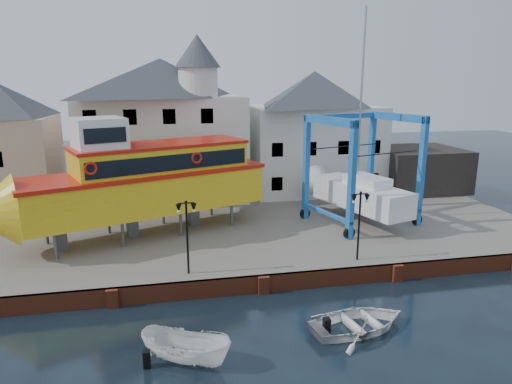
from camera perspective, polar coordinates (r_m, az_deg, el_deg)
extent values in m
plane|color=black|center=(25.83, 0.93, -12.49)|extent=(140.00, 140.00, 0.00)
cube|color=slate|center=(35.69, -2.86, -4.01)|extent=(44.00, 22.00, 1.00)
cube|color=brown|center=(25.71, 0.88, -11.38)|extent=(44.00, 0.25, 1.00)
cube|color=brown|center=(25.25, -17.52, -12.57)|extent=(0.60, 0.36, 1.00)
cube|color=brown|center=(25.56, 0.96, -11.54)|extent=(0.60, 0.36, 1.00)
cube|color=brown|center=(28.24, 17.26, -9.64)|extent=(0.60, 0.36, 1.00)
cube|color=tan|center=(43.14, -28.89, 3.22)|extent=(8.00, 7.00, 7.50)
cube|color=black|center=(40.17, -29.26, -0.66)|extent=(1.00, 0.08, 1.20)
cube|color=silver|center=(41.51, -11.39, 5.38)|extent=(14.00, 8.00, 9.00)
pyramid|color=#3A3E44|center=(41.07, -11.81, 13.82)|extent=(14.00, 8.00, 3.20)
cube|color=black|center=(38.56, -19.34, -0.19)|extent=(1.00, 0.08, 1.20)
cube|color=black|center=(38.25, -14.89, 0.03)|extent=(1.00, 0.08, 1.20)
cube|color=black|center=(38.17, -10.40, 0.24)|extent=(1.00, 0.08, 1.20)
cube|color=black|center=(38.33, -5.91, 0.46)|extent=(1.00, 0.08, 1.20)
cube|color=black|center=(37.98, -19.70, 4.21)|extent=(1.00, 0.08, 1.20)
cube|color=black|center=(37.67, -15.17, 4.46)|extent=(1.00, 0.08, 1.20)
cube|color=black|center=(37.59, -10.60, 4.69)|extent=(1.00, 0.08, 1.20)
cube|color=black|center=(37.74, -6.03, 4.89)|extent=(1.00, 0.08, 1.20)
cube|color=black|center=(37.63, -20.08, 8.71)|extent=(1.00, 0.08, 1.20)
cube|color=black|center=(37.31, -15.47, 9.01)|extent=(1.00, 0.08, 1.20)
cube|color=black|center=(37.23, -10.80, 9.25)|extent=(1.00, 0.08, 1.20)
cube|color=black|center=(37.39, -6.14, 9.43)|extent=(1.00, 0.08, 1.20)
cylinder|color=silver|center=(38.79, -7.23, 13.41)|extent=(3.20, 3.20, 2.40)
cone|color=#3A3E44|center=(38.85, -7.35, 17.10)|extent=(3.80, 3.80, 2.60)
cube|color=silver|center=(44.35, 7.10, 5.43)|extent=(12.00, 8.00, 8.00)
pyramid|color=#3A3E44|center=(43.88, 7.32, 12.68)|extent=(12.00, 8.00, 3.20)
cube|color=black|center=(39.80, 2.64, 1.03)|extent=(1.00, 0.08, 1.20)
cube|color=black|center=(40.63, 6.75, 1.21)|extent=(1.00, 0.08, 1.20)
cube|color=black|center=(41.65, 10.68, 1.38)|extent=(1.00, 0.08, 1.20)
cube|color=black|center=(42.85, 14.40, 1.53)|extent=(1.00, 0.08, 1.20)
cube|color=black|center=(39.24, 2.69, 5.30)|extent=(1.00, 0.08, 1.20)
cube|color=black|center=(40.07, 6.87, 5.39)|extent=(1.00, 0.08, 1.20)
cube|color=black|center=(41.11, 10.86, 5.46)|extent=(1.00, 0.08, 1.20)
cube|color=black|center=(42.33, 14.65, 5.50)|extent=(1.00, 0.08, 1.20)
cube|color=black|center=(47.06, 19.45, 2.75)|extent=(8.00, 7.00, 4.00)
cylinder|color=black|center=(25.27, -8.57, -5.87)|extent=(0.12, 0.12, 4.00)
cube|color=black|center=(24.66, -8.75, -1.38)|extent=(0.90, 0.06, 0.06)
sphere|color=black|center=(24.64, -8.75, -1.22)|extent=(0.16, 0.16, 0.16)
cone|color=black|center=(24.72, -9.65, -2.03)|extent=(0.32, 0.32, 0.45)
sphere|color=white|center=(24.77, -9.63, -2.43)|extent=(0.18, 0.18, 0.18)
cone|color=black|center=(24.75, -7.80, -1.94)|extent=(0.32, 0.32, 0.45)
sphere|color=white|center=(24.80, -7.78, -2.34)|extent=(0.18, 0.18, 0.18)
cylinder|color=black|center=(27.54, 12.73, -4.38)|extent=(0.12, 0.12, 4.00)
cube|color=black|center=(26.98, 12.96, -0.24)|extent=(0.90, 0.06, 0.06)
sphere|color=black|center=(26.96, 12.97, -0.10)|extent=(0.16, 0.16, 0.16)
cone|color=black|center=(26.88, 12.16, -0.84)|extent=(0.32, 0.32, 0.45)
sphere|color=white|center=(26.93, 12.14, -1.21)|extent=(0.18, 0.18, 0.18)
cone|color=black|center=(27.21, 13.70, -0.75)|extent=(0.32, 0.32, 0.45)
sphere|color=white|center=(27.26, 13.68, -1.12)|extent=(0.18, 0.18, 0.18)
cylinder|color=#59595E|center=(29.68, -23.77, -6.24)|extent=(0.26, 0.26, 1.72)
cylinder|color=#59595E|center=(32.71, -24.71, -4.51)|extent=(0.26, 0.26, 1.72)
cylinder|color=#59595E|center=(30.46, -16.32, -5.08)|extent=(0.26, 0.26, 1.72)
cylinder|color=#59595E|center=(33.41, -17.93, -3.52)|extent=(0.26, 0.26, 1.72)
cylinder|color=#59595E|center=(31.72, -9.38, -3.93)|extent=(0.26, 0.26, 1.72)
cylinder|color=#59595E|center=(34.57, -11.52, -2.53)|extent=(0.26, 0.26, 1.72)
cylinder|color=#59595E|center=(33.43, -3.07, -2.83)|extent=(0.26, 0.26, 1.72)
cylinder|color=#59595E|center=(36.14, -5.61, -1.58)|extent=(0.26, 0.26, 1.72)
cube|color=#59595E|center=(31.26, -23.23, -5.18)|extent=(0.85, 0.78, 1.72)
cube|color=#59595E|center=(32.23, -15.20, -3.96)|extent=(0.85, 0.78, 1.72)
cube|color=#59595E|center=(33.79, -7.81, -2.75)|extent=(0.85, 0.78, 1.72)
cube|color=gold|center=(32.00, -13.50, -0.03)|extent=(16.52, 9.90, 2.52)
cube|color=red|center=(31.71, -13.64, 2.38)|extent=(16.91, 10.20, 0.25)
cube|color=gold|center=(31.94, -11.78, 4.03)|extent=(12.09, 7.81, 1.83)
cube|color=black|center=(30.12, -10.41, 3.61)|extent=(10.26, 4.07, 1.03)
cube|color=black|center=(33.77, -13.02, 4.59)|extent=(10.26, 4.07, 1.03)
cube|color=red|center=(31.79, -11.87, 5.84)|extent=(12.34, 8.00, 0.21)
cube|color=white|center=(30.48, -19.04, 6.82)|extent=(3.86, 3.86, 2.08)
cube|color=black|center=(29.01, -18.31, 6.73)|extent=(2.35, 0.97, 0.92)
torus|color=red|center=(28.52, -19.99, 2.77)|extent=(0.81, 0.44, 0.80)
torus|color=red|center=(30.73, -7.43, 4.26)|extent=(0.81, 0.44, 0.80)
cube|color=#1348A6|center=(30.51, 11.88, 1.27)|extent=(0.49, 0.49, 7.92)
cylinder|color=black|center=(31.47, 11.56, -5.07)|extent=(0.84, 0.50, 0.79)
cube|color=#1348A6|center=(34.60, 6.29, 2.98)|extent=(0.49, 0.49, 7.92)
cylinder|color=black|center=(35.45, 6.14, -2.69)|extent=(0.84, 0.50, 0.79)
cube|color=#1348A6|center=(34.92, 19.95, 2.31)|extent=(0.49, 0.49, 7.92)
cylinder|color=black|center=(35.76, 19.48, -3.28)|extent=(0.84, 0.50, 0.79)
cube|color=#1348A6|center=(38.54, 14.17, 3.76)|extent=(0.49, 0.49, 7.92)
cylinder|color=black|center=(39.30, 13.86, -1.35)|extent=(0.84, 0.50, 0.79)
cube|color=#1348A6|center=(31.97, 9.17, 8.79)|extent=(2.02, 5.53, 0.55)
cube|color=#1348A6|center=(33.20, 8.73, -2.60)|extent=(1.90, 5.49, 0.24)
cube|color=#1348A6|center=(36.20, 17.34, 8.93)|extent=(2.02, 5.53, 0.55)
cube|color=#1348A6|center=(37.29, 16.61, -1.19)|extent=(1.90, 5.49, 0.24)
cube|color=#1348A6|center=(36.00, 10.70, 9.29)|extent=(6.61, 2.35, 0.40)
cube|color=white|center=(34.93, 12.98, -0.43)|extent=(4.95, 8.87, 1.81)
cone|color=white|center=(38.73, 8.11, 1.19)|extent=(3.01, 2.49, 2.60)
cube|color=#59595E|center=(35.27, 12.87, -2.48)|extent=(0.85, 2.03, 0.79)
cube|color=white|center=(34.24, 13.71, 1.38)|extent=(2.71, 3.77, 0.68)
cylinder|color=#99999E|center=(34.34, 13.01, 11.37)|extent=(0.20, 0.20, 12.44)
cube|color=black|center=(32.78, 15.64, 4.62)|extent=(5.95, 1.91, 0.05)
cube|color=black|center=(35.79, 11.14, 5.63)|extent=(5.95, 1.91, 0.05)
imported|color=white|center=(20.53, -8.68, -20.30)|extent=(4.29, 3.34, 1.57)
imported|color=white|center=(23.01, 12.69, -16.41)|extent=(5.32, 4.19, 1.00)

